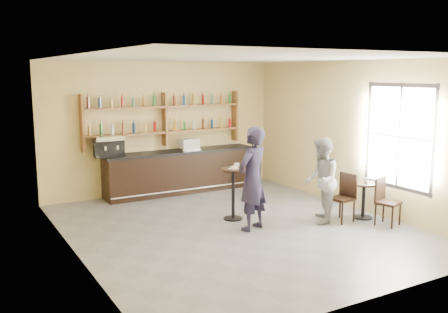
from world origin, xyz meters
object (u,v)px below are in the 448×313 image
pastry_case (189,144)px  chair_south (388,202)px  cafe_table (363,200)px  chair_west (342,198)px  pedestal_table (233,194)px  man_main (252,179)px  espresso_machine (109,146)px  bar_counter (180,171)px  patron_second (321,180)px

pastry_case → chair_south: (2.09, -4.50, -0.72)m
cafe_table → chair_west: chair_west is taller
pedestal_table → cafe_table: 2.66m
man_main → cafe_table: size_ratio=2.64×
espresso_machine → chair_west: espresso_machine is taller
chair_south → chair_west: bearing=115.5°
man_main → pedestal_table: bearing=-114.0°
bar_counter → chair_west: bearing=-65.7°
pastry_case → man_main: (-0.32, -3.38, -0.20)m
chair_south → pastry_case: bearing=97.8°
bar_counter → man_main: 3.42m
man_main → cafe_table: bearing=145.6°
espresso_machine → patron_second: size_ratio=0.39×
bar_counter → pedestal_table: bar_counter is taller
cafe_table → chair_south: 0.61m
chair_south → patron_second: bearing=124.0°
pedestal_table → cafe_table: pedestal_table is taller
espresso_machine → man_main: bearing=-54.3°
pastry_case → man_main: man_main is taller
pastry_case → cafe_table: size_ratio=0.61×
man_main → chair_west: (1.81, -0.46, -0.50)m
pedestal_table → chair_south: pedestal_table is taller
espresso_machine → pastry_case: (2.02, 0.00, -0.10)m
espresso_machine → cafe_table: size_ratio=0.89×
cafe_table → bar_counter: bearing=120.4°
pedestal_table → man_main: bearing=-91.9°
pastry_case → cafe_table: 4.47m
bar_counter → espresso_machine: bearing=180.0°
pastry_case → pedestal_table: pastry_case is taller
pedestal_table → cafe_table: bearing=-28.1°
espresso_machine → patron_second: patron_second is taller
chair_west → patron_second: patron_second is taller
espresso_machine → chair_south: size_ratio=0.71×
cafe_table → chair_south: bearing=-85.2°
espresso_machine → pedestal_table: bearing=-47.9°
pastry_case → patron_second: (1.09, -3.69, -0.33)m
chair_west → cafe_table: bearing=77.7°
bar_counter → espresso_machine: (-1.77, 0.00, 0.76)m
pastry_case → cafe_table: (2.04, -3.90, -0.81)m
chair_west → chair_south: 0.88m
bar_counter → espresso_machine: 1.93m
espresso_machine → man_main: man_main is taller
patron_second → chair_south: bearing=90.8°
bar_counter → pastry_case: bearing=0.0°
espresso_machine → cafe_table: espresso_machine is taller
pastry_case → chair_west: pastry_case is taller
bar_counter → chair_south: (2.34, -4.50, -0.06)m
cafe_table → espresso_machine: bearing=136.2°
bar_counter → espresso_machine: size_ratio=5.86×
espresso_machine → bar_counter: bearing=9.1°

